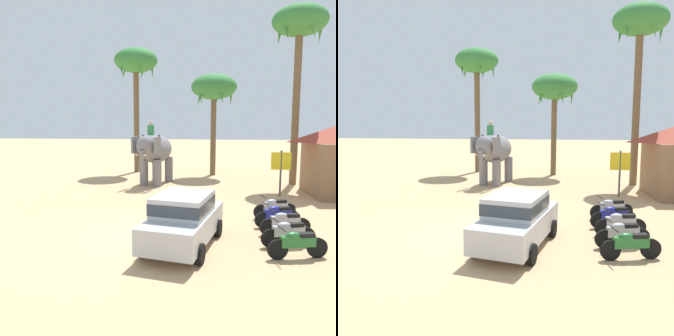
{
  "view_description": "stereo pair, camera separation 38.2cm",
  "coord_description": "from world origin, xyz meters",
  "views": [
    {
      "loc": [
        2.26,
        -11.87,
        4.0
      ],
      "look_at": [
        0.43,
        5.76,
        1.6
      ],
      "focal_mm": 38.68,
      "sensor_mm": 36.0,
      "label": 1
    },
    {
      "loc": [
        2.64,
        -11.83,
        4.0
      ],
      "look_at": [
        0.43,
        5.76,
        1.6
      ],
      "focal_mm": 38.68,
      "sensor_mm": 36.0,
      "label": 2
    }
  ],
  "objects": [
    {
      "name": "signboard_yellow",
      "position": [
        6.17,
        7.18,
        1.69
      ],
      "size": [
        1.0,
        0.1,
        2.4
      ],
      "color": "#4C4C51",
      "rests_on": "ground"
    },
    {
      "name": "motorcycle_mid_row",
      "position": [
        5.04,
        0.61,
        0.46
      ],
      "size": [
        1.79,
        0.59,
        0.94
      ],
      "color": "black",
      "rests_on": "ground"
    },
    {
      "name": "palm_tree_left_of_road",
      "position": [
        7.67,
        10.91,
        9.29
      ],
      "size": [
        3.2,
        3.2,
        10.64
      ],
      "color": "brown",
      "rests_on": "ground"
    },
    {
      "name": "car_sedan_foreground",
      "position": [
        1.61,
        -0.86,
        0.93
      ],
      "size": [
        2.6,
        4.38,
        1.7
      ],
      "color": "#B7BABF",
      "rests_on": "ground"
    },
    {
      "name": "motorcycle_second_in_row",
      "position": [
        4.9,
        -0.54,
        0.46
      ],
      "size": [
        1.77,
        0.68,
        0.94
      ],
      "color": "black",
      "rests_on": "ground"
    },
    {
      "name": "palm_tree_behind_elephant",
      "position": [
        2.81,
        14.28,
        6.09
      ],
      "size": [
        3.2,
        3.2,
        7.16
      ],
      "color": "brown",
      "rests_on": "ground"
    },
    {
      "name": "motorcycle_fourth_in_row",
      "position": [
        4.97,
        1.59,
        0.46
      ],
      "size": [
        1.75,
        0.73,
        0.94
      ],
      "color": "black",
      "rests_on": "ground"
    },
    {
      "name": "motorcycle_far_in_row",
      "position": [
        5.09,
        2.77,
        0.46
      ],
      "size": [
        1.76,
        0.7,
        0.94
      ],
      "color": "black",
      "rests_on": "ground"
    },
    {
      "name": "ground_plane",
      "position": [
        0.0,
        0.0,
        0.0
      ],
      "size": [
        120.0,
        120.0,
        0.0
      ],
      "primitive_type": "plane",
      "color": "tan"
    },
    {
      "name": "palm_tree_near_hut",
      "position": [
        -2.92,
        15.14,
        7.98
      ],
      "size": [
        3.2,
        3.2,
        9.19
      ],
      "color": "brown",
      "rests_on": "ground"
    },
    {
      "name": "motorcycle_nearest_camera",
      "position": [
        4.94,
        -1.54,
        0.46
      ],
      "size": [
        1.78,
        0.63,
        0.94
      ],
      "color": "black",
      "rests_on": "ground"
    },
    {
      "name": "elephant_with_mahout",
      "position": [
        -0.82,
        10.11,
        1.99
      ],
      "size": [
        2.47,
        4.02,
        3.88
      ],
      "color": "slate",
      "rests_on": "ground"
    }
  ]
}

